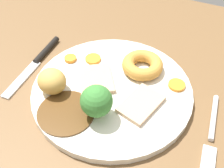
# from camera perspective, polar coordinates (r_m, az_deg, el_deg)

# --- Properties ---
(dining_table) EXTENTS (1.20, 0.84, 0.04)m
(dining_table) POSITION_cam_1_polar(r_m,az_deg,el_deg) (0.52, -4.70, -4.11)
(dining_table) COLOR brown
(dining_table) RESTS_ON ground
(dinner_plate) EXTENTS (0.29, 0.29, 0.01)m
(dinner_plate) POSITION_cam_1_polar(r_m,az_deg,el_deg) (0.50, 0.00, -1.35)
(dinner_plate) COLOR silver
(dinner_plate) RESTS_ON dining_table
(gravy_pool) EXTENTS (0.10, 0.10, 0.00)m
(gravy_pool) POSITION_cam_1_polar(r_m,az_deg,el_deg) (0.47, -9.42, -5.77)
(gravy_pool) COLOR #563819
(gravy_pool) RESTS_ON dinner_plate
(meat_slice_main) EXTENTS (0.07, 0.09, 0.01)m
(meat_slice_main) POSITION_cam_1_polar(r_m,az_deg,el_deg) (0.47, 5.96, -4.10)
(meat_slice_main) COLOR tan
(meat_slice_main) RESTS_ON dinner_plate
(meat_slice_under) EXTENTS (0.09, 0.09, 0.01)m
(meat_slice_under) POSITION_cam_1_polar(r_m,az_deg,el_deg) (0.51, -3.05, 0.88)
(meat_slice_under) COLOR tan
(meat_slice_under) RESTS_ON dinner_plate
(yorkshire_pudding) EXTENTS (0.08, 0.08, 0.02)m
(yorkshire_pudding) POSITION_cam_1_polar(r_m,az_deg,el_deg) (0.53, 6.25, 3.89)
(yorkshire_pudding) COLOR #C68938
(yorkshire_pudding) RESTS_ON dinner_plate
(roast_potato_left) EXTENTS (0.06, 0.06, 0.04)m
(roast_potato_left) POSITION_cam_1_polar(r_m,az_deg,el_deg) (0.49, -12.23, 0.59)
(roast_potato_left) COLOR tan
(roast_potato_left) RESTS_ON dinner_plate
(carrot_coin_front) EXTENTS (0.03, 0.03, 0.00)m
(carrot_coin_front) POSITION_cam_1_polar(r_m,az_deg,el_deg) (0.55, -3.91, 5.16)
(carrot_coin_front) COLOR orange
(carrot_coin_front) RESTS_ON dinner_plate
(carrot_coin_back) EXTENTS (0.02, 0.02, 0.01)m
(carrot_coin_back) POSITION_cam_1_polar(r_m,az_deg,el_deg) (0.56, -8.52, 5.18)
(carrot_coin_back) COLOR orange
(carrot_coin_back) RESTS_ON dinner_plate
(carrot_coin_side) EXTENTS (0.03, 0.03, 0.01)m
(carrot_coin_side) POSITION_cam_1_polar(r_m,az_deg,el_deg) (0.51, 13.12, -0.21)
(carrot_coin_side) COLOR orange
(carrot_coin_side) RESTS_ON dinner_plate
(broccoli_floret) EXTENTS (0.05, 0.05, 0.06)m
(broccoli_floret) POSITION_cam_1_polar(r_m,az_deg,el_deg) (0.43, -3.21, -3.56)
(broccoli_floret) COLOR #8CB766
(broccoli_floret) RESTS_ON dinner_plate
(fork) EXTENTS (0.03, 0.15, 0.01)m
(fork) POSITION_cam_1_polar(r_m,az_deg,el_deg) (0.48, 19.73, -9.49)
(fork) COLOR silver
(fork) RESTS_ON dining_table
(knife) EXTENTS (0.02, 0.19, 0.01)m
(knife) POSITION_cam_1_polar(r_m,az_deg,el_deg) (0.59, -14.92, 4.81)
(knife) COLOR black
(knife) RESTS_ON dining_table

